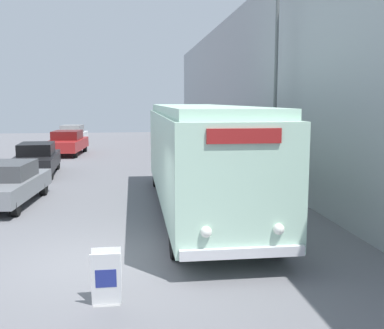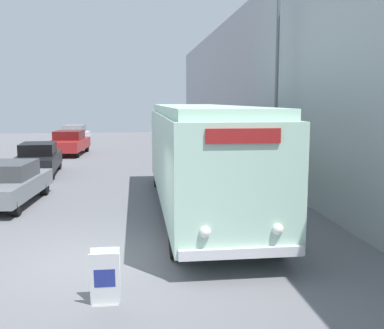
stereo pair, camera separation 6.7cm
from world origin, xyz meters
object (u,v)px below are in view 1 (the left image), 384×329
sign_board (106,279)px  parked_car_near (5,183)px  parked_car_far (67,143)px  parked_car_distant (72,135)px  parked_car_mid (37,159)px  vintage_bus (199,153)px  streetlamp (276,61)px

sign_board → parked_car_near: (-3.74, 7.96, 0.26)m
parked_car_far → parked_car_distant: size_ratio=1.07×
parked_car_mid → parked_car_near: bearing=-91.6°
vintage_bus → streetlamp: streetlamp is taller
parked_car_mid → sign_board: bearing=-78.0°
parked_car_near → parked_car_mid: parked_car_mid is taller
sign_board → parked_car_far: bearing=99.5°
parked_car_distant → vintage_bus: bearing=-69.1°
parked_car_near → parked_car_mid: bearing=96.7°
parked_car_far → streetlamp: bearing=-52.7°
sign_board → streetlamp: size_ratio=0.13×
vintage_bus → parked_car_distant: bearing=107.0°
parked_car_near → vintage_bus: bearing=-10.4°
parked_car_near → parked_car_distant: (-0.42, 20.22, 0.07)m
streetlamp → parked_car_near: streetlamp is taller
vintage_bus → streetlamp: (2.93, 1.71, 2.97)m
parked_car_mid → parked_car_distant: 14.08m
streetlamp → parked_car_mid: streetlamp is taller
streetlamp → parked_car_distant: streetlamp is taller
vintage_bus → parked_car_distant: size_ratio=2.53×
vintage_bus → sign_board: vintage_bus is taller
parked_car_mid → parked_car_distant: size_ratio=1.03×
parked_car_mid → parked_car_distant: parked_car_distant is taller
parked_car_far → parked_car_distant: 6.16m
streetlamp → parked_car_far: (-9.16, 14.04, -4.03)m
vintage_bus → parked_car_distant: 22.91m
vintage_bus → parked_car_mid: size_ratio=2.45×
parked_car_near → streetlamp: bearing=4.8°
streetlamp → parked_car_near: bearing=-179.7°
vintage_bus → parked_car_mid: 10.22m
parked_car_mid → parked_car_distant: (-0.19, 14.08, 0.04)m
streetlamp → parked_car_distant: size_ratio=1.70×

